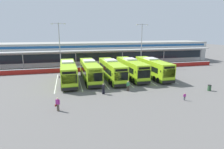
# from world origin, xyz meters

# --- Properties ---
(ground_plane) EXTENTS (200.00, 200.00, 0.00)m
(ground_plane) POSITION_xyz_m (0.00, 0.00, 0.00)
(ground_plane) COLOR #605E5B
(terminal_building) EXTENTS (70.00, 13.00, 6.00)m
(terminal_building) POSITION_xyz_m (-0.00, 26.91, 3.01)
(terminal_building) COLOR silver
(terminal_building) RESTS_ON ground
(red_barrier_wall) EXTENTS (60.00, 0.40, 1.10)m
(red_barrier_wall) POSITION_xyz_m (0.00, 14.50, 0.56)
(red_barrier_wall) COLOR maroon
(red_barrier_wall) RESTS_ON ground
(coach_bus_leftmost) EXTENTS (3.04, 12.19, 3.78)m
(coach_bus_leftmost) POSITION_xyz_m (-8.29, 5.59, 1.79)
(coach_bus_leftmost) COLOR #9ED11E
(coach_bus_leftmost) RESTS_ON ground
(coach_bus_left_centre) EXTENTS (3.04, 12.19, 3.78)m
(coach_bus_left_centre) POSITION_xyz_m (-4.31, 5.97, 1.79)
(coach_bus_left_centre) COLOR #9ED11E
(coach_bus_left_centre) RESTS_ON ground
(coach_bus_centre) EXTENTS (3.04, 12.19, 3.78)m
(coach_bus_centre) POSITION_xyz_m (-0.20, 5.50, 1.79)
(coach_bus_centre) COLOR #9ED11E
(coach_bus_centre) RESTS_ON ground
(coach_bus_right_centre) EXTENTS (3.04, 12.19, 3.78)m
(coach_bus_right_centre) POSITION_xyz_m (3.96, 6.11, 1.79)
(coach_bus_right_centre) COLOR #9ED11E
(coach_bus_right_centre) RESTS_ON ground
(coach_bus_rightmost) EXTENTS (3.04, 12.19, 3.78)m
(coach_bus_rightmost) POSITION_xyz_m (8.37, 5.61, 1.79)
(coach_bus_rightmost) COLOR #9ED11E
(coach_bus_rightmost) RESTS_ON ground
(bay_stripe_far_west) EXTENTS (0.14, 13.00, 0.01)m
(bay_stripe_far_west) POSITION_xyz_m (-10.50, 6.00, 0.00)
(bay_stripe_far_west) COLOR silver
(bay_stripe_far_west) RESTS_ON ground
(bay_stripe_west) EXTENTS (0.14, 13.00, 0.01)m
(bay_stripe_west) POSITION_xyz_m (-6.30, 6.00, 0.00)
(bay_stripe_west) COLOR silver
(bay_stripe_west) RESTS_ON ground
(bay_stripe_mid_west) EXTENTS (0.14, 13.00, 0.01)m
(bay_stripe_mid_west) POSITION_xyz_m (-2.10, 6.00, 0.00)
(bay_stripe_mid_west) COLOR silver
(bay_stripe_mid_west) RESTS_ON ground
(bay_stripe_centre) EXTENTS (0.14, 13.00, 0.01)m
(bay_stripe_centre) POSITION_xyz_m (2.10, 6.00, 0.00)
(bay_stripe_centre) COLOR silver
(bay_stripe_centre) RESTS_ON ground
(bay_stripe_mid_east) EXTENTS (0.14, 13.00, 0.01)m
(bay_stripe_mid_east) POSITION_xyz_m (6.30, 6.00, 0.00)
(bay_stripe_mid_east) COLOR silver
(bay_stripe_mid_east) RESTS_ON ground
(bay_stripe_east) EXTENTS (0.14, 13.00, 0.01)m
(bay_stripe_east) POSITION_xyz_m (10.50, 6.00, 0.00)
(bay_stripe_east) COLOR silver
(bay_stripe_east) RESTS_ON ground
(pedestrian_with_handbag) EXTENTS (0.60, 0.54, 1.62)m
(pedestrian_with_handbag) POSITION_xyz_m (-9.71, -6.89, 0.86)
(pedestrian_with_handbag) COLOR #4C4238
(pedestrian_with_handbag) RESTS_ON ground
(pedestrian_in_dark_coat) EXTENTS (0.53, 0.33, 1.62)m
(pedestrian_in_dark_coat) POSITION_xyz_m (0.57, -1.91, 0.87)
(pedestrian_in_dark_coat) COLOR #4C4238
(pedestrian_in_dark_coat) RESTS_ON ground
(pedestrian_child) EXTENTS (0.33, 0.23, 1.00)m
(pedestrian_child) POSITION_xyz_m (6.63, -7.51, 0.54)
(pedestrian_child) COLOR slate
(pedestrian_child) RESTS_ON ground
(pedestrian_near_bin) EXTENTS (0.50, 0.37, 1.62)m
(pedestrian_near_bin) POSITION_xyz_m (-3.43, -2.40, 0.87)
(pedestrian_near_bin) COLOR black
(pedestrian_near_bin) RESTS_ON ground
(lamp_post_west) EXTENTS (3.24, 0.28, 11.00)m
(lamp_post_west) POSITION_xyz_m (-9.84, 16.17, 6.29)
(lamp_post_west) COLOR #9E9EA3
(lamp_post_west) RESTS_ON ground
(lamp_post_centre) EXTENTS (3.24, 0.28, 11.00)m
(lamp_post_centre) POSITION_xyz_m (10.58, 16.91, 6.29)
(lamp_post_centre) COLOR #9E9EA3
(lamp_post_centre) RESTS_ON ground
(litter_bin) EXTENTS (0.54, 0.54, 0.93)m
(litter_bin) POSITION_xyz_m (12.94, -4.84, 0.47)
(litter_bin) COLOR #2D5133
(litter_bin) RESTS_ON ground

